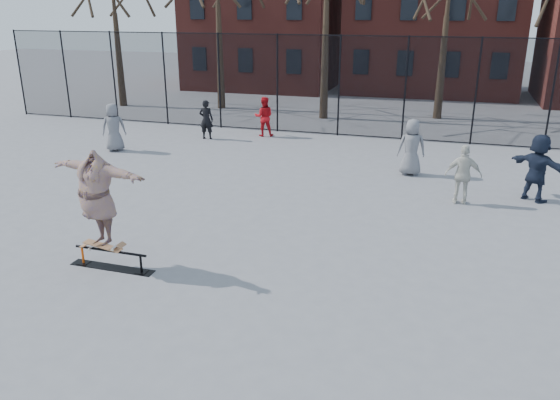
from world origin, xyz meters
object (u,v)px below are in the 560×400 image
(skate_rail, at_px, (112,261))
(bystander_grey, at_px, (114,127))
(bystander_extra, at_px, (412,147))
(skater, at_px, (97,199))
(bystander_red, at_px, (264,117))
(bystander_navy, at_px, (538,168))
(skateboard, at_px, (103,246))
(bystander_white, at_px, (463,175))
(bystander_black, at_px, (206,120))

(skate_rail, height_order, bystander_grey, bystander_grey)
(skate_rail, xyz_separation_m, bystander_extra, (5.20, 8.49, 0.73))
(skater, height_order, bystander_red, skater)
(bystander_navy, bearing_deg, bystander_red, 7.86)
(skate_rail, height_order, bystander_navy, bystander_navy)
(skater, bearing_deg, bystander_grey, 133.93)
(skateboard, relative_size, skater, 0.37)
(bystander_red, xyz_separation_m, bystander_white, (7.70, -6.15, 0.01))
(bystander_grey, xyz_separation_m, bystander_black, (2.40, 2.78, -0.09))
(skater, bearing_deg, bystander_red, 105.63)
(bystander_navy, relative_size, bystander_extra, 1.05)
(bystander_black, bearing_deg, skater, 97.58)
(skateboard, distance_m, bystander_navy, 11.26)
(bystander_black, bearing_deg, skate_rail, 98.37)
(skateboard, height_order, bystander_grey, bystander_grey)
(bystander_grey, xyz_separation_m, bystander_navy, (14.02, -1.34, 0.05))
(skateboard, distance_m, bystander_red, 12.33)
(skate_rail, distance_m, bystander_grey, 9.97)
(bystander_white, bearing_deg, bystander_red, -42.45)
(bystander_navy, bearing_deg, bystander_grey, 31.25)
(skateboard, relative_size, bystander_navy, 0.47)
(skate_rail, relative_size, bystander_red, 1.15)
(skate_rail, bearing_deg, bystander_grey, 122.82)
(bystander_red, xyz_separation_m, bystander_navy, (9.59, -5.28, 0.13))
(skate_rail, distance_m, bystander_navy, 11.15)
(skateboard, bearing_deg, skate_rail, 0.00)
(bystander_black, distance_m, bystander_red, 2.34)
(bystander_red, bearing_deg, bystander_extra, 131.06)
(bystander_black, distance_m, bystander_navy, 12.33)
(skateboard, height_order, bystander_navy, bystander_navy)
(skateboard, distance_m, bystander_grey, 9.86)
(bystander_white, bearing_deg, bystander_black, -30.96)
(skateboard, bearing_deg, skater, 90.00)
(bystander_black, height_order, bystander_red, bystander_red)
(bystander_red, distance_m, bystander_extra, 7.24)
(bystander_extra, bearing_deg, skate_rail, 48.18)
(skater, bearing_deg, bystander_extra, 69.63)
(bystander_navy, bearing_deg, skateboard, 75.28)
(skate_rail, relative_size, bystander_navy, 0.99)
(bystander_white, bearing_deg, bystander_grey, -14.13)
(bystander_black, bearing_deg, bystander_navy, 153.84)
(bystander_grey, distance_m, bystander_red, 5.93)
(skateboard, relative_size, bystander_red, 0.55)
(bystander_grey, distance_m, bystander_white, 12.32)
(bystander_black, distance_m, bystander_white, 10.93)
(skater, distance_m, bystander_black, 11.51)
(skateboard, relative_size, bystander_extra, 0.49)
(skater, bearing_deg, skate_rail, 11.92)
(bystander_grey, distance_m, bystander_navy, 14.08)
(skateboard, xyz_separation_m, bystander_white, (6.90, 6.15, 0.35))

